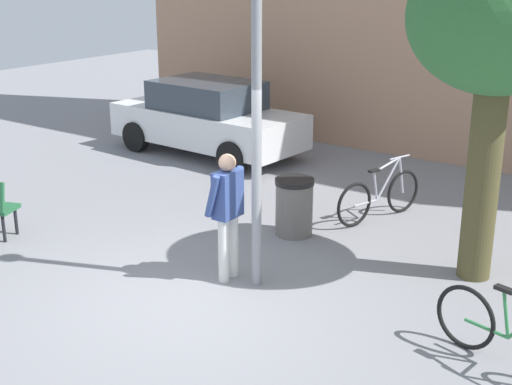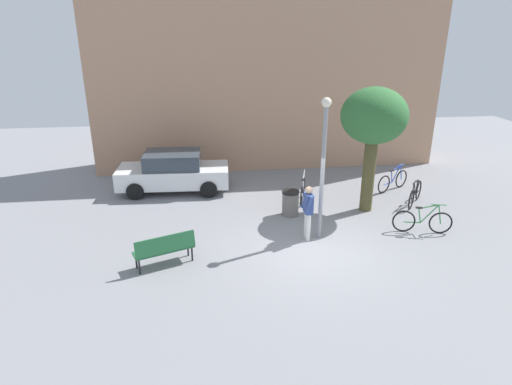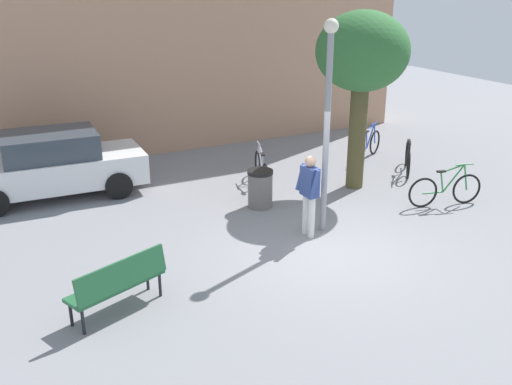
{
  "view_description": "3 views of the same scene",
  "coord_description": "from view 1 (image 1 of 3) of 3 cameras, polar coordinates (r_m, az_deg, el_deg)",
  "views": [
    {
      "loc": [
        5.21,
        -5.97,
        3.94
      ],
      "look_at": [
        -0.29,
        1.72,
        0.83
      ],
      "focal_mm": 49.85,
      "sensor_mm": 36.0,
      "label": 1
    },
    {
      "loc": [
        -2.99,
        -10.87,
        5.99
      ],
      "look_at": [
        -1.38,
        1.77,
        1.14
      ],
      "focal_mm": 30.54,
      "sensor_mm": 36.0,
      "label": 2
    },
    {
      "loc": [
        -5.8,
        -8.34,
        4.92
      ],
      "look_at": [
        -0.76,
        1.44,
        0.8
      ],
      "focal_mm": 40.56,
      "sensor_mm": 36.0,
      "label": 3
    }
  ],
  "objects": [
    {
      "name": "ground_plane",
      "position": [
        8.85,
        -5.03,
        -8.3
      ],
      "size": [
        36.0,
        36.0,
        0.0
      ],
      "primitive_type": "plane",
      "color": "gray"
    },
    {
      "name": "lamppost",
      "position": [
        8.36,
        0.05,
        8.61
      ],
      "size": [
        0.28,
        0.28,
        4.21
      ],
      "color": "gray",
      "rests_on": "ground_plane"
    },
    {
      "name": "person_by_lamppost",
      "position": [
        8.94,
        -2.3,
        -1.26
      ],
      "size": [
        0.28,
        0.59,
        1.67
      ],
      "color": "white",
      "rests_on": "ground_plane"
    },
    {
      "name": "plaza_tree",
      "position": [
        8.98,
        18.91,
        12.6
      ],
      "size": [
        2.17,
        2.17,
        4.23
      ],
      "color": "#4E4828",
      "rests_on": "ground_plane"
    },
    {
      "name": "bicycle_silver",
      "position": [
        11.38,
        9.9,
        -0.28
      ],
      "size": [
        0.59,
        1.74,
        0.97
      ],
      "color": "black",
      "rests_on": "ground_plane"
    },
    {
      "name": "parked_car_white",
      "position": [
        15.02,
        -3.92,
        6.01
      ],
      "size": [
        4.28,
        1.98,
        1.55
      ],
      "color": "silver",
      "rests_on": "ground_plane"
    },
    {
      "name": "trash_bin",
      "position": [
        10.58,
        3.08,
        -1.13
      ],
      "size": [
        0.58,
        0.58,
        0.87
      ],
      "color": "#66605B",
      "rests_on": "ground_plane"
    }
  ]
}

